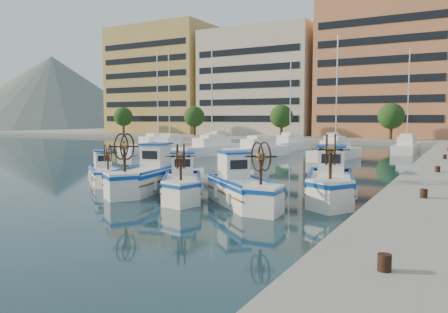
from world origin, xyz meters
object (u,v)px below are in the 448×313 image
at_px(fishing_boat_d, 242,187).
at_px(fishing_boat_e, 330,181).
at_px(fishing_boat_a, 105,172).
at_px(fishing_boat_b, 146,175).
at_px(fishing_boat_c, 182,182).

xyz_separation_m(fishing_boat_d, fishing_boat_e, (3.15, 3.00, 0.08)).
bearing_deg(fishing_boat_e, fishing_boat_d, -151.23).
relative_size(fishing_boat_a, fishing_boat_d, 0.84).
height_order(fishing_boat_b, fishing_boat_d, fishing_boat_b).
distance_m(fishing_boat_a, fishing_boat_d, 10.22).
distance_m(fishing_boat_b, fishing_boat_d, 6.17).
xyz_separation_m(fishing_boat_a, fishing_boat_e, (13.21, 1.19, 0.21)).
relative_size(fishing_boat_b, fishing_boat_c, 1.15).
xyz_separation_m(fishing_boat_c, fishing_boat_d, (3.33, -0.14, 0.05)).
height_order(fishing_boat_a, fishing_boat_c, fishing_boat_c).
bearing_deg(fishing_boat_a, fishing_boat_c, -64.96).
relative_size(fishing_boat_b, fishing_boat_e, 0.98).
height_order(fishing_boat_d, fishing_boat_e, fishing_boat_e).
relative_size(fishing_boat_a, fishing_boat_e, 0.73).
height_order(fishing_boat_b, fishing_boat_e, fishing_boat_e).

